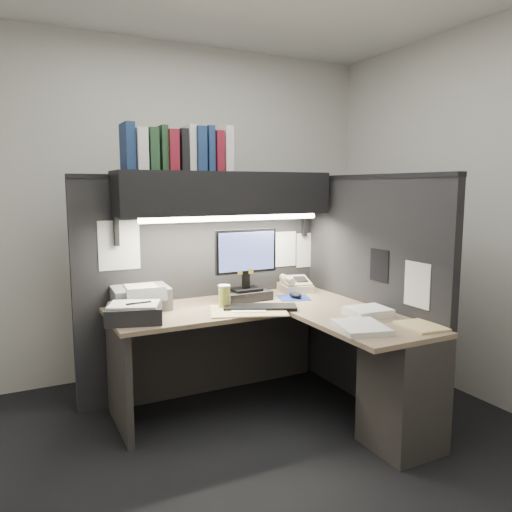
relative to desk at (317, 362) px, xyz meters
name	(u,v)px	position (x,y,z in m)	size (l,w,h in m)	color
floor	(257,443)	(-0.43, 0.00, -0.44)	(3.50, 3.50, 0.00)	black
wall_back	(176,210)	(-0.43, 1.50, 0.91)	(3.50, 0.04, 2.70)	silver
wall_front	(479,251)	(-0.43, -1.50, 0.91)	(3.50, 0.04, 2.70)	silver
wall_right	(471,214)	(1.32, 0.00, 0.91)	(0.04, 3.00, 2.70)	silver
partition_back	(205,286)	(-0.40, 0.93, 0.36)	(1.90, 0.06, 1.60)	black
partition_right	(369,293)	(0.55, 0.18, 0.36)	(0.06, 1.50, 1.60)	black
desk	(317,362)	(0.00, 0.00, 0.00)	(1.70, 1.53, 0.73)	#91785C
overhead_shelf	(225,193)	(-0.30, 0.75, 1.06)	(1.55, 0.34, 0.30)	black
task_light_tube	(233,218)	(-0.30, 0.61, 0.89)	(0.04, 0.04, 1.32)	white
monitor	(246,272)	(-0.18, 0.66, 0.49)	(0.48, 0.22, 0.51)	black
keyboard	(260,307)	(-0.21, 0.37, 0.30)	(0.49, 0.16, 0.02)	black
mousepad	(294,298)	(0.16, 0.55, 0.29)	(0.22, 0.20, 0.00)	navy
mouse	(296,295)	(0.16, 0.54, 0.31)	(0.07, 0.11, 0.04)	black
telephone	(295,285)	(0.30, 0.76, 0.33)	(0.23, 0.24, 0.09)	beige
coffee_cup	(224,297)	(-0.41, 0.51, 0.36)	(0.08, 0.08, 0.15)	#A6AB44
printer	(141,297)	(-0.92, 0.76, 0.36)	(0.37, 0.31, 0.15)	gray
notebook_stack	(134,313)	(-1.04, 0.44, 0.34)	(0.33, 0.28, 0.10)	black
open_folder	(248,311)	(-0.31, 0.35, 0.29)	(0.49, 0.32, 0.01)	#DBBE7B
paper_stack_a	(368,312)	(0.32, -0.09, 0.31)	(0.26, 0.22, 0.05)	white
paper_stack_b	(361,327)	(0.08, -0.32, 0.30)	(0.26, 0.32, 0.03)	white
manila_stack	(421,326)	(0.42, -0.45, 0.29)	(0.21, 0.27, 0.02)	#DBBE7B
binder_row	(178,150)	(-0.64, 0.75, 1.35)	(0.72, 0.25, 0.31)	navy
pinned_papers	(274,256)	(0.00, 0.56, 0.61)	(1.76, 1.31, 0.51)	white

